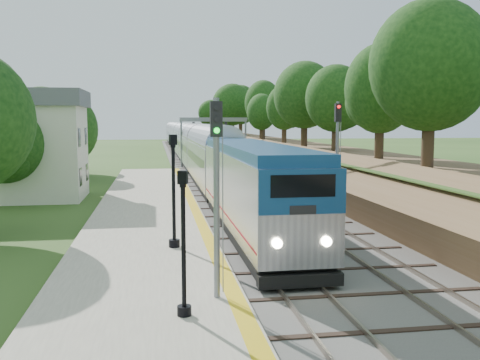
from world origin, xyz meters
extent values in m
cube|color=#4C4944|center=(2.00, 60.00, 0.06)|extent=(9.50, 170.00, 0.12)
cube|color=gray|center=(-0.72, 60.00, 0.20)|extent=(0.08, 170.00, 0.16)
cube|color=gray|center=(0.72, 60.00, 0.20)|extent=(0.08, 170.00, 0.16)
cube|color=gray|center=(3.28, 60.00, 0.20)|extent=(0.08, 170.00, 0.16)
cube|color=gray|center=(4.72, 60.00, 0.20)|extent=(0.08, 170.00, 0.16)
cube|color=gray|center=(-5.20, 16.00, 0.19)|extent=(6.40, 68.00, 0.38)
cube|color=gold|center=(-2.35, 16.00, 0.39)|extent=(0.55, 68.00, 0.01)
cube|color=brown|center=(11.50, 60.00, 1.50)|extent=(9.00, 170.00, 3.00)
cube|color=brown|center=(7.60, 60.00, 1.30)|extent=(4.47, 170.00, 4.54)
cylinder|color=#332316|center=(10.00, 60.00, 4.31)|extent=(0.60, 0.60, 2.62)
sphere|color=black|center=(10.00, 60.00, 7.88)|extent=(5.70, 5.70, 5.70)
cylinder|color=#332316|center=(10.00, 110.00, 4.31)|extent=(0.60, 0.60, 2.62)
sphere|color=black|center=(10.00, 110.00, 7.88)|extent=(5.70, 5.70, 5.70)
cube|color=beige|center=(-14.00, 30.00, 3.40)|extent=(8.00, 6.00, 6.80)
cube|color=#56595E|center=(-14.00, 30.00, 7.40)|extent=(8.60, 6.60, 1.20)
cube|color=black|center=(-9.99, 28.20, 1.80)|extent=(0.05, 1.10, 1.30)
cube|color=black|center=(-9.99, 31.80, 1.80)|extent=(0.05, 1.10, 1.30)
cube|color=black|center=(-9.99, 28.20, 4.60)|extent=(0.05, 1.10, 1.30)
cube|color=black|center=(-9.99, 31.80, 4.60)|extent=(0.05, 1.10, 1.30)
cylinder|color=slate|center=(-1.50, 55.00, 3.10)|extent=(0.24, 0.24, 6.20)
cylinder|color=slate|center=(6.50, 55.00, 3.10)|extent=(0.24, 0.24, 6.20)
cube|color=slate|center=(2.50, 55.00, 5.95)|extent=(8.40, 0.25, 0.50)
cube|color=black|center=(0.00, 54.85, 5.20)|extent=(0.30, 0.20, 0.90)
cube|color=black|center=(4.00, 54.85, 5.20)|extent=(0.30, 0.20, 0.90)
cylinder|color=#332316|center=(-12.00, 26.00, 1.22)|extent=(0.60, 0.60, 2.45)
sphere|color=black|center=(-12.00, 26.00, 4.55)|extent=(5.32, 5.32, 5.32)
cylinder|color=#332316|center=(-12.00, 42.00, 1.22)|extent=(0.60, 0.60, 2.45)
sphere|color=black|center=(-12.00, 42.00, 4.55)|extent=(5.32, 5.32, 5.32)
cube|color=black|center=(0.00, 14.47, 0.57)|extent=(2.71, 16.98, 0.59)
cube|color=#B7BAC1|center=(0.00, 14.47, 2.54)|extent=(2.95, 17.69, 3.34)
cube|color=navy|center=(0.00, 14.47, 4.43)|extent=(2.83, 16.98, 0.43)
cube|color=navy|center=(0.00, 5.59, 3.47)|extent=(2.92, 0.10, 1.47)
cube|color=black|center=(0.00, 5.55, 3.67)|extent=(2.16, 0.06, 0.74)
cube|color=#A40F17|center=(0.00, 14.47, 1.41)|extent=(2.97, 17.34, 0.10)
cube|color=#B7BAC1|center=(0.00, 33.74, 2.20)|extent=(2.95, 19.66, 3.83)
cube|color=#B7BAC1|center=(0.00, 54.00, 2.20)|extent=(2.95, 19.66, 3.83)
cube|color=#B7BAC1|center=(0.00, 74.26, 2.20)|extent=(2.95, 19.66, 3.83)
cube|color=#B7BAC1|center=(0.00, 94.52, 2.20)|extent=(2.95, 19.66, 3.83)
cube|color=#B7BAC1|center=(0.00, 114.78, 2.20)|extent=(2.95, 19.66, 3.83)
cube|color=#B7BAC1|center=(0.00, 135.03, 2.20)|extent=(2.95, 19.66, 3.83)
cylinder|color=black|center=(-3.98, 3.38, 0.52)|extent=(0.40, 0.40, 0.27)
cylinder|color=black|center=(-3.98, 3.38, 2.29)|extent=(0.13, 0.13, 3.55)
cube|color=black|center=(-3.98, 3.38, 4.24)|extent=(0.31, 0.31, 0.36)
cube|color=silver|center=(-3.98, 3.38, 4.24)|extent=(0.22, 0.22, 0.27)
cylinder|color=black|center=(-3.96, 11.60, 0.54)|extent=(0.48, 0.48, 0.32)
cylinder|color=black|center=(-3.96, 11.60, 2.65)|extent=(0.15, 0.15, 4.22)
cube|color=black|center=(-3.96, 11.60, 4.98)|extent=(0.36, 0.36, 0.43)
cube|color=silver|center=(-3.96, 11.60, 4.98)|extent=(0.26, 0.26, 0.32)
cylinder|color=slate|center=(-2.90, 4.78, 3.41)|extent=(0.19, 0.19, 6.06)
cube|color=black|center=(-2.90, 4.78, 5.81)|extent=(0.36, 0.23, 1.04)
cylinder|color=#0CE526|center=(-2.90, 4.65, 5.81)|extent=(0.17, 0.06, 0.17)
cylinder|color=slate|center=(6.20, 19.99, 3.52)|extent=(0.20, 0.20, 6.80)
cube|color=black|center=(6.20, 19.99, 6.26)|extent=(0.37, 0.24, 1.10)
cylinder|color=#FF0C0C|center=(6.20, 19.85, 6.26)|extent=(0.18, 0.07, 0.18)
camera|label=1|loc=(-4.70, -11.02, 5.75)|focal=40.00mm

